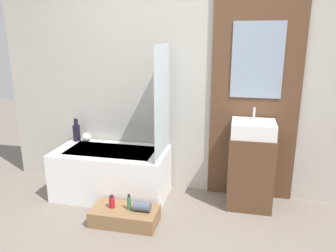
{
  "coord_description": "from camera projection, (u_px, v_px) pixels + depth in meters",
  "views": [
    {
      "loc": [
        0.61,
        -1.94,
        1.74
      ],
      "look_at": [
        0.03,
        0.72,
        0.98
      ],
      "focal_mm": 35.0,
      "sensor_mm": 36.0,
      "label": 1
    }
  ],
  "objects": [
    {
      "name": "bathtub",
      "position": [
        112.0,
        173.0,
        3.63
      ],
      "size": [
        1.22,
        0.65,
        0.53
      ],
      "color": "white",
      "rests_on": "ground_plane"
    },
    {
      "name": "wall_wood_accent",
      "position": [
        256.0,
        78.0,
        3.34
      ],
      "size": [
        0.91,
        0.04,
        2.6
      ],
      "color": "brown",
      "rests_on": "ground_plane"
    },
    {
      "name": "bottle_soap_secondary",
      "position": [
        129.0,
        203.0,
        3.07
      ],
      "size": [
        0.04,
        0.04,
        0.16
      ],
      "color": "#38704C",
      "rests_on": "wooden_step_bench"
    },
    {
      "name": "wall_tiled_back",
      "position": [
        183.0,
        77.0,
        3.55
      ],
      "size": [
        4.2,
        0.06,
        2.6
      ],
      "primitive_type": "cube",
      "color": "#B7B2A8",
      "rests_on": "ground_plane"
    },
    {
      "name": "wooden_step_bench",
      "position": [
        125.0,
        216.0,
        3.12
      ],
      "size": [
        0.63,
        0.33,
        0.15
      ],
      "primitive_type": "cube",
      "color": "olive",
      "rests_on": "ground_plane"
    },
    {
      "name": "towel_roll",
      "position": [
        142.0,
        207.0,
        3.05
      ],
      "size": [
        0.16,
        0.09,
        0.09
      ],
      "primitive_type": "cylinder",
      "rotation": [
        0.0,
        1.57,
        0.0
      ],
      "color": "#4C5666",
      "rests_on": "wooden_step_bench"
    },
    {
      "name": "vase_tall_dark",
      "position": [
        77.0,
        132.0,
        3.85
      ],
      "size": [
        0.09,
        0.09,
        0.27
      ],
      "color": "black",
      "rests_on": "bathtub"
    },
    {
      "name": "vanity_cabinet",
      "position": [
        250.0,
        171.0,
        3.38
      ],
      "size": [
        0.45,
        0.41,
        0.76
      ],
      "primitive_type": "cube",
      "color": "brown",
      "rests_on": "ground_plane"
    },
    {
      "name": "glass_shower_screen",
      "position": [
        162.0,
        102.0,
        3.27
      ],
      "size": [
        0.01,
        0.58,
        1.13
      ],
      "primitive_type": "cube",
      "color": "silver",
      "rests_on": "bathtub"
    },
    {
      "name": "sink",
      "position": [
        253.0,
        129.0,
        3.26
      ],
      "size": [
        0.43,
        0.37,
        0.27
      ],
      "color": "white",
      "rests_on": "vanity_cabinet"
    },
    {
      "name": "bottle_soap_primary",
      "position": [
        112.0,
        202.0,
        3.11
      ],
      "size": [
        0.05,
        0.05,
        0.13
      ],
      "color": "#B21928",
      "rests_on": "wooden_step_bench"
    },
    {
      "name": "vase_round_light",
      "position": [
        86.0,
        137.0,
        3.83
      ],
      "size": [
        0.11,
        0.11,
        0.11
      ],
      "primitive_type": "sphere",
      "color": "white",
      "rests_on": "bathtub"
    }
  ]
}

